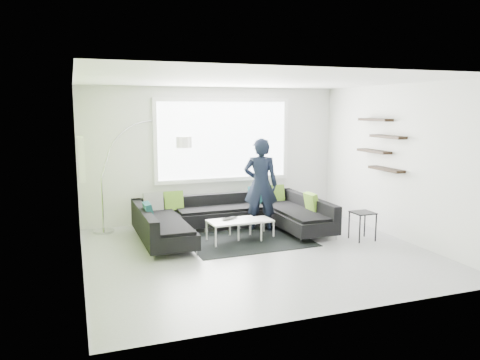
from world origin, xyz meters
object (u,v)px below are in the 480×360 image
(arc_lamp, at_px, (101,178))
(laptop, at_px, (231,219))
(sectional_sofa, at_px, (232,218))
(person, at_px, (261,185))
(coffee_table, at_px, (243,229))
(side_table, at_px, (362,226))

(arc_lamp, bearing_deg, laptop, -44.18)
(sectional_sofa, relative_size, person, 1.92)
(sectional_sofa, bearing_deg, coffee_table, -69.63)
(sectional_sofa, distance_m, coffee_table, 0.34)
(person, xyz_separation_m, laptop, (-0.77, -0.51, -0.51))
(coffee_table, height_order, laptop, laptop)
(coffee_table, relative_size, person, 0.65)
(sectional_sofa, relative_size, arc_lamp, 1.62)
(person, bearing_deg, side_table, 163.08)
(sectional_sofa, height_order, side_table, sectional_sofa)
(arc_lamp, distance_m, laptop, 2.62)
(sectional_sofa, height_order, person, person)
(arc_lamp, relative_size, side_table, 4.13)
(coffee_table, bearing_deg, sectional_sofa, 107.60)
(arc_lamp, bearing_deg, side_table, -37.83)
(sectional_sofa, bearing_deg, arc_lamp, 154.49)
(sectional_sofa, relative_size, side_table, 6.68)
(coffee_table, distance_m, laptop, 0.31)
(side_table, bearing_deg, laptop, 160.98)
(coffee_table, relative_size, laptop, 3.10)
(arc_lamp, height_order, laptop, arc_lamp)
(arc_lamp, xyz_separation_m, person, (2.92, -0.84, -0.17))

